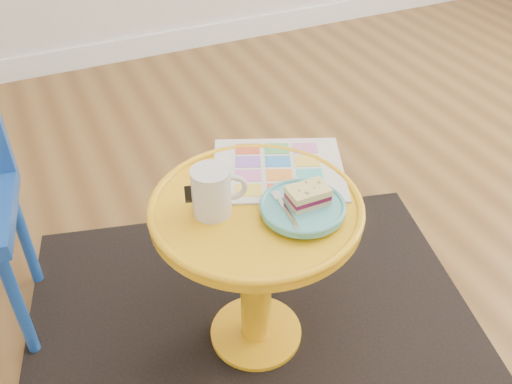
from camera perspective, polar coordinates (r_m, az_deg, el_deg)
name	(u,v)px	position (r m, az deg, el deg)	size (l,w,h in m)	color
floor	(475,256)	(2.05, 21.02, -6.03)	(4.00, 4.00, 0.00)	brown
room_walls	(107,159)	(2.33, -14.68, 3.21)	(4.00, 4.00, 4.00)	silver
rug	(256,334)	(1.69, 0.00, -14.03)	(1.30, 1.10, 0.01)	black
side_table	(256,247)	(1.44, 0.00, -5.55)	(0.51, 0.51, 0.48)	#F5AC14
newspaper	(278,169)	(1.46, 2.26, 2.30)	(0.33, 0.28, 0.01)	silver
mug	(212,190)	(1.30, -4.38, 0.15)	(0.13, 0.09, 0.12)	silver
plate	(303,208)	(1.32, 4.68, -1.61)	(0.20, 0.20, 0.02)	#50A8AA
cake_slice	(308,195)	(1.31, 5.22, -0.33)	(0.09, 0.06, 0.04)	#D3BC8C
fork	(285,208)	(1.30, 2.90, -1.63)	(0.03, 0.14, 0.00)	silver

